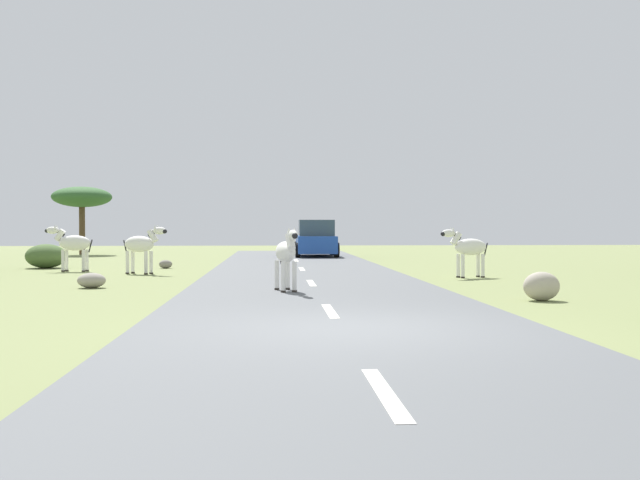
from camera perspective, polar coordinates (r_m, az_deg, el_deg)
ground_plane at (r=10.34m, az=2.77°, el=-7.24°), size 90.00×90.00×0.00m
road at (r=10.32m, az=1.69°, el=-7.12°), size 6.00×64.00×0.05m
lane_markings at (r=9.33m, az=2.28°, el=-7.83°), size 0.16×56.00×0.01m
zebra_0 at (r=15.95m, az=-2.69°, el=-1.03°), size 0.59×1.50×1.43m
zebra_1 at (r=25.05m, az=-19.08°, el=-0.27°), size 1.63×0.59×1.55m
zebra_2 at (r=21.26m, az=11.67°, el=-0.59°), size 1.52×0.68×1.47m
zebra_3 at (r=23.09m, az=-13.98°, el=-0.36°), size 1.52×0.95×1.54m
car_0 at (r=34.38m, az=-0.34°, el=0.03°), size 2.05×4.35×1.74m
tree_3 at (r=39.72m, az=-18.38°, el=3.21°), size 3.07×3.07×3.57m
bush_0 at (r=27.37m, az=-20.92°, el=-1.20°), size 1.43×1.29×0.86m
rock_0 at (r=25.98m, az=-12.16°, el=-1.89°), size 0.47×0.34×0.30m
rock_2 at (r=18.24m, az=-17.69°, el=-3.08°), size 0.68×0.54×0.37m
rock_4 at (r=15.09m, az=17.17°, el=-3.53°), size 0.73×0.53×0.58m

